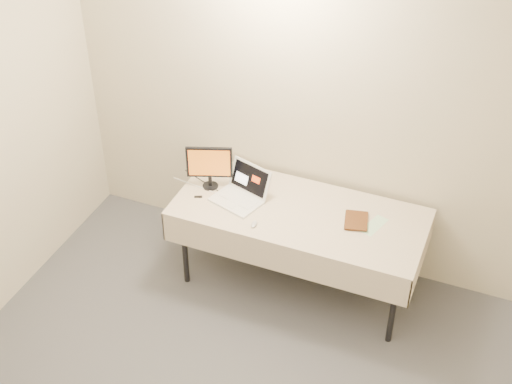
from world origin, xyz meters
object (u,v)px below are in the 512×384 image
at_px(monitor, 209,164).
at_px(table, 299,218).
at_px(laptop, 242,192).
at_px(book, 346,209).

bearing_deg(monitor, table, -22.71).
bearing_deg(monitor, laptop, -28.69).
bearing_deg(book, laptop, 169.18).
bearing_deg(table, monitor, 177.68).
height_order(table, laptop, laptop).
bearing_deg(laptop, table, 18.84).
bearing_deg(monitor, book, -20.97).
height_order(laptop, monitor, monitor).
xyz_separation_m(table, laptop, (-0.45, -0.01, 0.12)).
relative_size(table, monitor, 5.21).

